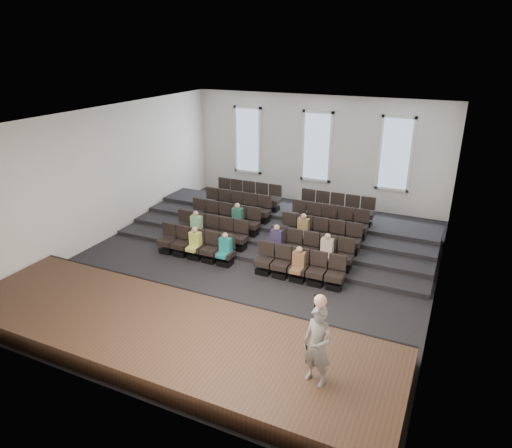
{
  "coord_description": "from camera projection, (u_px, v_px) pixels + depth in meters",
  "views": [
    {
      "loc": [
        6.14,
        -12.93,
        7.15
      ],
      "look_at": [
        -0.07,
        0.5,
        1.23
      ],
      "focal_mm": 32.0,
      "sensor_mm": 36.0,
      "label": 1
    }
  ],
  "objects": [
    {
      "name": "speaker",
      "position": [
        318.0,
        346.0,
        9.27
      ],
      "size": [
        0.75,
        0.59,
        1.8
      ],
      "primitive_type": "imported",
      "rotation": [
        0.0,
        0.0,
        -0.28
      ],
      "color": "slate",
      "rests_on": "stage"
    },
    {
      "name": "seating_rows",
      "position": [
        269.0,
        228.0,
        16.99
      ],
      "size": [
        6.8,
        4.7,
        1.67
      ],
      "color": "black",
      "rests_on": "ground"
    },
    {
      "name": "wall_back",
      "position": [
        317.0,
        151.0,
        20.93
      ],
      "size": [
        12.0,
        0.04,
        5.0
      ],
      "primitive_type": "cube",
      "color": "silver",
      "rests_on": "ground"
    },
    {
      "name": "ceiling",
      "position": [
        251.0,
        116.0,
        14.08
      ],
      "size": [
        12.0,
        14.0,
        0.02
      ],
      "primitive_type": "cube",
      "color": "white",
      "rests_on": "ground"
    },
    {
      "name": "stage_lip",
      "position": [
        202.0,
        301.0,
        13.04
      ],
      "size": [
        11.8,
        0.06,
        0.52
      ],
      "primitive_type": "cube",
      "color": "black",
      "rests_on": "ground"
    },
    {
      "name": "audience",
      "position": [
        256.0,
        237.0,
        15.91
      ],
      "size": [
        5.45,
        2.64,
        1.1
      ],
      "color": "#C8D455",
      "rests_on": "seating_rows"
    },
    {
      "name": "wall_front",
      "position": [
        101.0,
        292.0,
        9.1
      ],
      "size": [
        12.0,
        0.04,
        5.0
      ],
      "primitive_type": "cube",
      "color": "silver",
      "rests_on": "ground"
    },
    {
      "name": "stage",
      "position": [
        166.0,
        335.0,
        11.55
      ],
      "size": [
        11.8,
        3.6,
        0.5
      ],
      "primitive_type": "cube",
      "color": "#41281B",
      "rests_on": "ground"
    },
    {
      "name": "wall_left",
      "position": [
        109.0,
        173.0,
        17.36
      ],
      "size": [
        0.04,
        14.0,
        5.0
      ],
      "primitive_type": "cube",
      "color": "silver",
      "rests_on": "ground"
    },
    {
      "name": "ground",
      "position": [
        252.0,
        262.0,
        15.94
      ],
      "size": [
        14.0,
        14.0,
        0.0
      ],
      "primitive_type": "plane",
      "color": "black",
      "rests_on": "ground"
    },
    {
      "name": "risers",
      "position": [
        285.0,
        226.0,
        18.54
      ],
      "size": [
        11.8,
        4.8,
        0.6
      ],
      "color": "black",
      "rests_on": "ground"
    },
    {
      "name": "mic_stand",
      "position": [
        313.0,
        342.0,
        10.0
      ],
      "size": [
        0.29,
        0.29,
        1.74
      ],
      "color": "black",
      "rests_on": "stage"
    },
    {
      "name": "windows",
      "position": [
        317.0,
        147.0,
        20.8
      ],
      "size": [
        8.44,
        0.1,
        3.24
      ],
      "color": "white",
      "rests_on": "wall_back"
    },
    {
      "name": "wall_right",
      "position": [
        447.0,
        222.0,
        12.67
      ],
      "size": [
        0.04,
        14.0,
        5.0
      ],
      "primitive_type": "cube",
      "color": "silver",
      "rests_on": "ground"
    }
  ]
}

